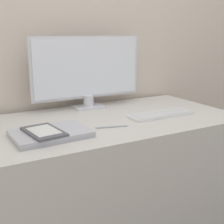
% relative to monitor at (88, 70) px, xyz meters
% --- Properties ---
extents(wall_back, '(3.60, 0.05, 2.40)m').
position_rel_monitor_xyz_m(wall_back, '(-0.08, 0.13, 0.27)').
color(wall_back, beige).
rests_on(wall_back, ground_plane).
extents(desk, '(1.38, 0.66, 0.73)m').
position_rel_monitor_xyz_m(desk, '(-0.08, -0.25, -0.57)').
color(desk, beige).
rests_on(desk, ground_plane).
extents(monitor, '(0.62, 0.11, 0.38)m').
position_rel_monitor_xyz_m(monitor, '(0.00, 0.00, 0.00)').
color(monitor, silver).
rests_on(monitor, desk).
extents(keyboard, '(0.34, 0.11, 0.01)m').
position_rel_monitor_xyz_m(keyboard, '(0.25, -0.33, -0.20)').
color(keyboard, silver).
rests_on(keyboard, desk).
extents(laptop, '(0.30, 0.22, 0.02)m').
position_rel_monitor_xyz_m(laptop, '(-0.34, -0.37, -0.19)').
color(laptop, '#A3A3A8').
rests_on(laptop, desk).
extents(ereader, '(0.14, 0.21, 0.01)m').
position_rel_monitor_xyz_m(ereader, '(-0.37, -0.38, -0.18)').
color(ereader, '#4C4C51').
rests_on(ereader, laptop).
extents(pen, '(0.14, 0.05, 0.01)m').
position_rel_monitor_xyz_m(pen, '(-0.07, -0.38, -0.20)').
color(pen, silver).
rests_on(pen, desk).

